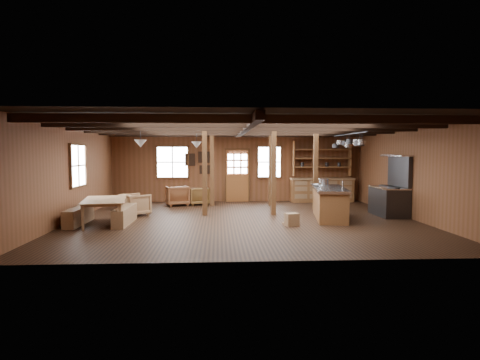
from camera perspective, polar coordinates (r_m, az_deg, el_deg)
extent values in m
cube|color=black|center=(11.90, 0.64, -5.76)|extent=(10.00, 9.00, 0.02)
cube|color=black|center=(11.75, 0.65, 7.92)|extent=(10.00, 9.00, 0.02)
cube|color=brown|center=(12.46, -23.01, 0.89)|extent=(0.02, 9.00, 2.80)
cube|color=brown|center=(13.06, 23.16, 1.02)|extent=(0.02, 9.00, 2.80)
cube|color=brown|center=(16.24, -0.39, 1.86)|extent=(10.00, 0.02, 2.80)
cube|color=brown|center=(7.25, 2.97, -0.80)|extent=(10.00, 0.02, 2.80)
cube|color=black|center=(8.26, 2.26, 8.68)|extent=(9.80, 0.12, 0.18)
cube|color=black|center=(9.75, 1.43, 7.96)|extent=(9.80, 0.12, 0.18)
cube|color=black|center=(11.24, 0.82, 7.44)|extent=(9.80, 0.12, 0.18)
cube|color=black|center=(12.74, 0.36, 7.03)|extent=(9.80, 0.12, 0.18)
cube|color=black|center=(14.24, -0.01, 6.71)|extent=(9.80, 0.12, 0.18)
cube|color=black|center=(15.53, -0.27, 6.49)|extent=(9.80, 0.12, 0.18)
cube|color=black|center=(11.74, 0.65, 7.29)|extent=(0.18, 8.82, 0.18)
cube|color=#462514|center=(12.72, -5.05, 1.25)|extent=(0.15, 0.15, 2.80)
cube|color=#462514|center=(14.91, -4.00, 1.66)|extent=(0.15, 0.15, 2.80)
cube|color=#462514|center=(12.83, 4.81, 1.28)|extent=(0.15, 0.15, 2.80)
cube|color=#462514|center=(15.04, 4.42, 1.68)|extent=(0.15, 0.15, 2.80)
cube|color=#462514|center=(14.12, 10.70, 1.47)|extent=(0.15, 0.15, 2.80)
cube|color=brown|center=(16.23, -0.38, -1.15)|extent=(0.90, 0.06, 1.10)
cube|color=#462514|center=(16.18, -2.08, 0.61)|extent=(0.06, 0.08, 2.10)
cube|color=#462514|center=(16.22, 1.31, 0.62)|extent=(0.06, 0.08, 2.10)
cube|color=#462514|center=(16.17, -0.38, 4.40)|extent=(1.02, 0.08, 0.06)
cube|color=white|center=(16.17, -0.38, 2.39)|extent=(0.84, 0.02, 0.90)
cube|color=white|center=(16.27, -9.58, 2.52)|extent=(1.20, 0.02, 1.20)
cube|color=#462514|center=(16.27, -9.58, 2.52)|extent=(1.32, 0.06, 1.32)
cube|color=white|center=(16.29, 4.19, 2.56)|extent=(0.90, 0.02, 1.20)
cube|color=#462514|center=(16.29, 4.19, 2.56)|extent=(1.02, 0.06, 1.32)
cube|color=white|center=(12.91, -22.07, 1.91)|extent=(0.02, 1.20, 1.20)
cube|color=#462514|center=(12.91, -22.07, 1.91)|extent=(0.14, 1.24, 1.32)
cube|color=beige|center=(16.17, -5.00, 3.26)|extent=(0.50, 0.03, 0.40)
cube|color=black|center=(16.16, -5.00, 3.26)|extent=(0.55, 0.02, 0.45)
cube|color=beige|center=(16.20, -7.12, 2.89)|extent=(0.35, 0.03, 0.45)
cube|color=black|center=(16.19, -7.12, 2.89)|extent=(0.40, 0.02, 0.50)
cube|color=beige|center=(16.18, -4.99, 1.49)|extent=(0.40, 0.03, 0.30)
cube|color=black|center=(16.17, -4.99, 1.48)|extent=(0.45, 0.02, 0.35)
cube|color=brown|center=(16.51, 11.54, -1.49)|extent=(2.50, 0.55, 0.90)
cube|color=brown|center=(16.45, 11.58, 0.17)|extent=(2.55, 0.60, 0.06)
cube|color=brown|center=(16.49, 11.54, 1.81)|extent=(2.30, 0.35, 0.04)
cube|color=brown|center=(16.49, 11.56, 3.03)|extent=(2.30, 0.35, 0.04)
cube|color=brown|center=(16.48, 11.57, 4.25)|extent=(2.30, 0.35, 0.04)
cube|color=brown|center=(16.23, 7.62, 3.06)|extent=(0.04, 0.35, 1.40)
cube|color=brown|center=(16.81, 15.36, 2.99)|extent=(0.04, 0.35, 1.40)
cylinder|color=#2D2D30|center=(11.92, -13.99, 6.62)|extent=(0.02, 0.02, 0.45)
cone|color=silver|center=(11.91, -13.96, 5.06)|extent=(0.36, 0.36, 0.22)
cylinder|color=#2D2D30|center=(13.73, -6.20, 6.35)|extent=(0.02, 0.02, 0.45)
cone|color=silver|center=(13.72, -6.19, 5.00)|extent=(0.36, 0.36, 0.22)
cylinder|color=#2D2D30|center=(12.65, 15.27, 6.33)|extent=(0.04, 3.00, 0.04)
cylinder|color=#2D2D30|center=(11.34, 16.95, 6.05)|extent=(0.01, 0.01, 0.21)
cylinder|color=#B1B3B8|center=(11.33, 16.93, 5.17)|extent=(0.23, 0.23, 0.14)
cylinder|color=#2D2D30|center=(11.72, 16.64, 5.93)|extent=(0.01, 0.01, 0.23)
cylinder|color=#2D2D30|center=(11.72, 16.62, 5.02)|extent=(0.28, 0.28, 0.14)
cylinder|color=#2D2D30|center=(12.11, 16.26, 5.99)|extent=(0.01, 0.01, 0.18)
cylinder|color=#B1B3B8|center=(12.10, 16.25, 5.24)|extent=(0.21, 0.21, 0.14)
cylinder|color=#2D2D30|center=(12.45, 15.31, 6.00)|extent=(0.01, 0.01, 0.16)
cylinder|color=#2D2D30|center=(12.44, 15.30, 5.30)|extent=(0.19, 0.19, 0.14)
cylinder|color=#2D2D30|center=(12.84, 15.16, 5.72)|extent=(0.01, 0.01, 0.26)
cylinder|color=#B1B3B8|center=(12.83, 15.14, 4.83)|extent=(0.22, 0.22, 0.14)
cylinder|color=#2D2D30|center=(13.21, 14.70, 5.81)|extent=(0.01, 0.01, 0.19)
cylinder|color=#2D2D30|center=(13.21, 14.69, 5.08)|extent=(0.19, 0.19, 0.14)
cylinder|color=#2D2D30|center=(13.57, 14.08, 5.85)|extent=(0.01, 0.01, 0.16)
cylinder|color=#B1B3B8|center=(13.57, 14.07, 5.22)|extent=(0.25, 0.25, 0.14)
cylinder|color=#2D2D30|center=(13.93, 13.48, 5.59)|extent=(0.01, 0.01, 0.26)
cylinder|color=#2D2D30|center=(13.92, 13.47, 4.77)|extent=(0.22, 0.22, 0.14)
cube|color=brown|center=(12.42, 12.61, -3.39)|extent=(1.18, 2.50, 0.86)
cube|color=#B1B3B8|center=(12.37, 12.64, -1.23)|extent=(1.27, 2.61, 0.08)
cylinder|color=#2D2D30|center=(11.80, 13.43, -1.49)|extent=(0.44, 0.44, 0.06)
cylinder|color=#B1B3B8|center=(11.84, 14.37, -0.75)|extent=(0.03, 0.03, 0.30)
cube|color=brown|center=(11.05, 7.38, -5.59)|extent=(0.45, 0.38, 0.34)
cube|color=#2D2D30|center=(13.49, 20.39, -2.93)|extent=(0.78, 1.45, 0.87)
cube|color=#B1B3B8|center=(13.45, 20.44, -1.00)|extent=(0.80, 1.47, 0.04)
cube|color=#2D2D30|center=(13.54, 21.73, 1.18)|extent=(0.12, 1.45, 0.97)
cube|color=#B1B3B8|center=(13.48, 21.32, 3.24)|extent=(0.40, 1.55, 0.05)
imported|color=olive|center=(11.81, -18.51, -4.28)|extent=(1.45, 2.15, 0.70)
cube|color=brown|center=(12.04, -21.95, -4.75)|extent=(0.32, 1.71, 0.47)
cube|color=brown|center=(11.70, -16.06, -4.84)|extent=(0.33, 1.74, 0.48)
imported|color=brown|center=(15.23, -8.93, -2.20)|extent=(1.01, 1.03, 0.75)
imported|color=brown|center=(15.33, -5.88, -2.28)|extent=(0.86, 0.88, 0.67)
imported|color=#956A44|center=(13.07, -14.68, -3.40)|extent=(1.08, 1.07, 0.70)
cylinder|color=#B1B3B8|center=(13.34, 11.83, -0.24)|extent=(0.33, 0.33, 0.20)
imported|color=silver|center=(12.74, 10.71, -0.72)|extent=(0.32, 0.32, 0.07)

